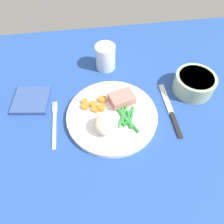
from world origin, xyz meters
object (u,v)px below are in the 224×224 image
Objects in this scene: meat_portion at (122,99)px; napkin at (31,100)px; fork at (55,124)px; water_glass at (106,59)px; dinner_plate at (112,116)px; knife at (170,111)px; salad_bowl at (194,83)px.

meat_portion is 28.57cm from napkin.
water_glass reaches higher than fork.
dinner_plate is at bearing -2.24° from fork.
fork is 28.97cm from water_glass.
knife is 2.34× the size of water_glass.
meat_portion reaches higher than dinner_plate.
dinner_plate reaches higher than fork.
fork is 45.32cm from salad_bowl.
knife is (14.40, -4.51, -2.86)cm from meat_portion.
dinner_plate is at bearing -92.29° from water_glass.
water_glass reaches higher than salad_bowl.
knife is 12.55cm from salad_bowl.
dinner_plate is at bearing -130.60° from meat_portion.
meat_portion is at bearing 158.21° from knife.
dinner_plate is 6.01cm from meat_portion.
napkin is (-24.33, 9.62, -0.16)cm from dinner_plate.
meat_portion reaches higher than knife.
napkin is at bearing 162.45° from knife.
napkin is at bearing 177.41° from salad_bowl.
salad_bowl is (26.67, -14.97, -0.44)cm from water_glass.
knife is at bearing -3.15° from fork.
napkin reaches higher than knife.
salad_bowl reaches higher than fork.
salad_bowl is at bearing 14.77° from dinner_plate.
fork is 1.30× the size of salad_bowl.
meat_portion reaches higher than fork.
meat_portion is 21.33cm from fork.
fork is 1.89× the size of water_glass.
fork is at bearing -167.75° from meat_portion.
fork is 0.81× the size of knife.
napkin is (-42.35, 9.90, 0.44)cm from knife.
dinner_plate reaches higher than knife.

